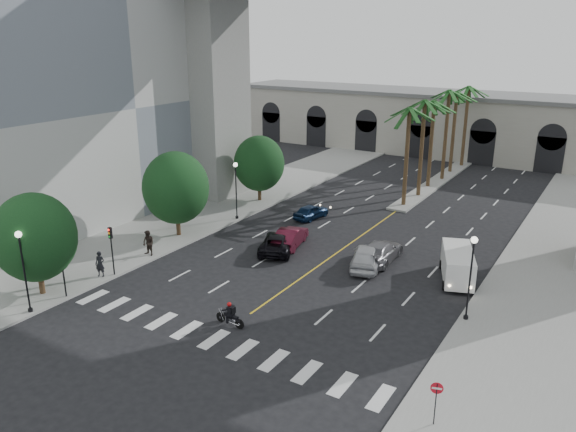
# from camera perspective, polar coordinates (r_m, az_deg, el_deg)

# --- Properties ---
(ground) EXTENTS (140.00, 140.00, 0.00)m
(ground) POSITION_cam_1_polar(r_m,az_deg,el_deg) (33.35, -5.88, -11.25)
(ground) COLOR black
(ground) RESTS_ON ground
(sidewalk_left) EXTENTS (8.00, 100.00, 0.15)m
(sidewalk_left) POSITION_cam_1_polar(r_m,az_deg,el_deg) (52.76, -8.99, 0.04)
(sidewalk_left) COLOR gray
(sidewalk_left) RESTS_ON ground
(sidewalk_right) EXTENTS (8.00, 100.00, 0.15)m
(sidewalk_right) POSITION_cam_1_polar(r_m,az_deg,el_deg) (41.27, 24.96, -6.82)
(sidewalk_right) COLOR gray
(sidewalk_right) RESTS_ON ground
(median) EXTENTS (2.00, 24.00, 0.20)m
(median) POSITION_cam_1_polar(r_m,az_deg,el_deg) (65.46, 14.71, 3.27)
(median) COLOR gray
(median) RESTS_ON ground
(building_left) EXTENTS (16.50, 32.50, 20.60)m
(building_left) POSITION_cam_1_polar(r_m,az_deg,el_deg) (57.21, -20.90, 11.02)
(building_left) COLOR #B8B9B4
(building_left) RESTS_ON ground
(pier_building) EXTENTS (71.00, 10.50, 8.50)m
(pier_building) POSITION_cam_1_polar(r_m,az_deg,el_deg) (80.76, 18.65, 8.70)
(pier_building) COLOR #B1AC9E
(pier_building) RESTS_ON ground
(bridge) EXTENTS (75.00, 13.00, 26.00)m
(bridge) POSITION_cam_1_polar(r_m,az_deg,el_deg) (47.16, 14.55, 20.33)
(bridge) COLOR gray
(bridge) RESTS_ON ground
(palm_a) EXTENTS (3.20, 3.20, 10.30)m
(palm_a) POSITION_cam_1_polar(r_m,az_deg,el_deg) (54.38, 12.24, 10.17)
(palm_a) COLOR #47331E
(palm_a) RESTS_ON ground
(palm_b) EXTENTS (3.20, 3.20, 10.60)m
(palm_b) POSITION_cam_1_polar(r_m,az_deg,el_deg) (58.07, 13.73, 10.84)
(palm_b) COLOR #47331E
(palm_b) RESTS_ON ground
(palm_c) EXTENTS (3.20, 3.20, 10.10)m
(palm_c) POSITION_cam_1_polar(r_m,az_deg,el_deg) (62.00, 14.63, 10.78)
(palm_c) COLOR #47331E
(palm_c) RESTS_ON ground
(palm_d) EXTENTS (3.20, 3.20, 10.90)m
(palm_d) POSITION_cam_1_polar(r_m,az_deg,el_deg) (65.63, 16.06, 11.70)
(palm_d) COLOR #47331E
(palm_d) RESTS_ON ground
(palm_e) EXTENTS (3.20, 3.20, 10.40)m
(palm_e) POSITION_cam_1_polar(r_m,az_deg,el_deg) (69.58, 16.77, 11.59)
(palm_e) COLOR #47331E
(palm_e) RESTS_ON ground
(palm_f) EXTENTS (3.20, 3.20, 10.70)m
(palm_f) POSITION_cam_1_polar(r_m,az_deg,el_deg) (73.33, 17.88, 12.01)
(palm_f) COLOR #47331E
(palm_f) RESTS_ON ground
(street_tree_near) EXTENTS (5.20, 5.20, 6.89)m
(street_tree_near) POSITION_cam_1_polar(r_m,az_deg,el_deg) (38.80, -24.35, -1.98)
(street_tree_near) COLOR #382616
(street_tree_near) RESTS_ON ground
(street_tree_mid) EXTENTS (5.44, 5.44, 7.21)m
(street_tree_mid) POSITION_cam_1_polar(r_m,az_deg,el_deg) (46.74, -11.32, 2.82)
(street_tree_mid) COLOR #382616
(street_tree_mid) RESTS_ON ground
(street_tree_far) EXTENTS (5.04, 5.04, 6.68)m
(street_tree_far) POSITION_cam_1_polar(r_m,az_deg,el_deg) (55.89, -2.95, 5.35)
(street_tree_far) COLOR #382616
(street_tree_far) RESTS_ON ground
(lamp_post_left_near) EXTENTS (0.40, 0.40, 5.35)m
(lamp_post_left_near) POSITION_cam_1_polar(r_m,az_deg,el_deg) (36.80, -25.30, -4.52)
(lamp_post_left_near) COLOR black
(lamp_post_left_near) RESTS_ON ground
(lamp_post_left_far) EXTENTS (0.40, 0.40, 5.35)m
(lamp_post_left_far) POSITION_cam_1_polar(r_m,az_deg,el_deg) (50.42, -5.30, 3.07)
(lamp_post_left_far) COLOR black
(lamp_post_left_far) RESTS_ON ground
(lamp_post_right) EXTENTS (0.40, 0.40, 5.35)m
(lamp_post_right) POSITION_cam_1_polar(r_m,az_deg,el_deg) (34.13, 18.09, -5.36)
(lamp_post_right) COLOR black
(lamp_post_right) RESTS_ON ground
(traffic_signal_near) EXTENTS (0.25, 0.18, 3.65)m
(traffic_signal_near) POSITION_cam_1_polar(r_m,az_deg,el_deg) (38.25, -22.00, -4.39)
(traffic_signal_near) COLOR black
(traffic_signal_near) RESTS_ON ground
(traffic_signal_far) EXTENTS (0.25, 0.18, 3.65)m
(traffic_signal_far) POSITION_cam_1_polar(r_m,az_deg,el_deg) (40.51, -17.52, -2.63)
(traffic_signal_far) COLOR black
(traffic_signal_far) RESTS_ON ground
(motorcycle_rider) EXTENTS (2.06, 0.56, 1.48)m
(motorcycle_rider) POSITION_cam_1_polar(r_m,az_deg,el_deg) (33.28, -5.85, -9.99)
(motorcycle_rider) COLOR black
(motorcycle_rider) RESTS_ON ground
(car_a) EXTENTS (3.39, 5.32, 1.69)m
(car_a) POSITION_cam_1_polar(r_m,az_deg,el_deg) (41.16, 7.94, -4.09)
(car_a) COLOR #BBBDC1
(car_a) RESTS_ON ground
(car_b) EXTENTS (2.66, 4.94, 1.55)m
(car_b) POSITION_cam_1_polar(r_m,az_deg,el_deg) (44.74, 0.25, -2.14)
(car_b) COLOR #4C0F1F
(car_b) RESTS_ON ground
(car_c) EXTENTS (4.12, 5.68, 1.44)m
(car_c) POSITION_cam_1_polar(r_m,az_deg,el_deg) (43.75, -1.02, -2.70)
(car_c) COLOR black
(car_c) RESTS_ON ground
(car_d) EXTENTS (2.39, 5.44, 1.56)m
(car_d) POSITION_cam_1_polar(r_m,az_deg,el_deg) (42.40, 9.34, -3.57)
(car_d) COLOR slate
(car_d) RESTS_ON ground
(car_e) EXTENTS (2.09, 4.06, 1.32)m
(car_e) POSITION_cam_1_polar(r_m,az_deg,el_deg) (51.42, 2.35, 0.46)
(car_e) COLOR #0E2344
(car_e) RESTS_ON ground
(cargo_van) EXTENTS (3.52, 5.43, 2.17)m
(cargo_van) POSITION_cam_1_polar(r_m,az_deg,el_deg) (40.21, 16.85, -4.72)
(cargo_van) COLOR white
(cargo_van) RESTS_ON ground
(pedestrian_a) EXTENTS (0.78, 0.66, 1.82)m
(pedestrian_a) POSITION_cam_1_polar(r_m,az_deg,el_deg) (41.03, -18.55, -4.65)
(pedestrian_a) COLOR black
(pedestrian_a) RESTS_ON sidewalk_left
(pedestrian_b) EXTENTS (0.97, 0.76, 1.96)m
(pedestrian_b) POSITION_cam_1_polar(r_m,az_deg,el_deg) (43.76, -14.00, -2.69)
(pedestrian_b) COLOR black
(pedestrian_b) RESTS_ON sidewalk_left
(do_not_enter_sign) EXTENTS (0.53, 0.19, 2.25)m
(do_not_enter_sign) POSITION_cam_1_polar(r_m,az_deg,el_deg) (25.87, 14.83, -17.17)
(do_not_enter_sign) COLOR black
(do_not_enter_sign) RESTS_ON ground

